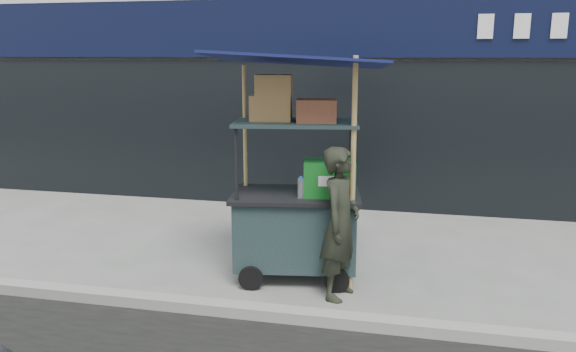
# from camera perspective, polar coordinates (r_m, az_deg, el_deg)

# --- Properties ---
(ground) EXTENTS (80.00, 80.00, 0.00)m
(ground) POSITION_cam_1_polar(r_m,az_deg,el_deg) (5.78, -0.83, -13.48)
(ground) COLOR slate
(ground) RESTS_ON ground
(curb) EXTENTS (80.00, 0.18, 0.12)m
(curb) POSITION_cam_1_polar(r_m,az_deg,el_deg) (5.58, -1.32, -13.80)
(curb) COLOR gray
(curb) RESTS_ON ground
(vendor_cart) EXTENTS (2.07, 1.60, 2.55)m
(vendor_cart) POSITION_cam_1_polar(r_m,az_deg,el_deg) (6.28, 0.98, -2.60)
(vendor_cart) COLOR #18292A
(vendor_cart) RESTS_ON ground
(vendor_man) EXTENTS (0.51, 0.66, 1.60)m
(vendor_man) POSITION_cam_1_polar(r_m,az_deg,el_deg) (5.83, 5.35, -4.83)
(vendor_man) COLOR black
(vendor_man) RESTS_ON ground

